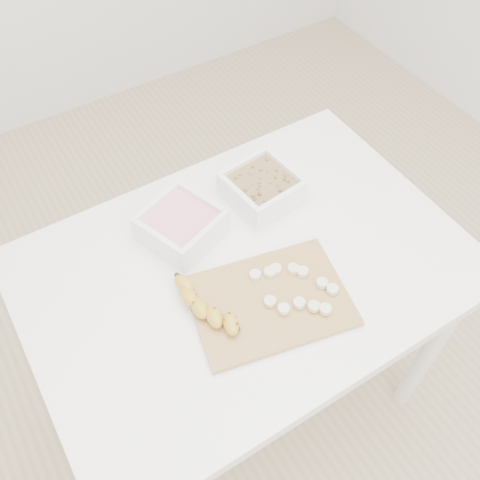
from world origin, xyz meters
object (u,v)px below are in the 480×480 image
table (246,288)px  bowl_granola (262,188)px  banana (206,307)px  bowl_yogurt (181,225)px  cutting_board (270,301)px

table → bowl_granola: bowl_granola is taller
banana → bowl_yogurt: bearing=72.4°
cutting_board → banana: (-0.13, 0.05, 0.02)m
table → bowl_granola: bearing=47.8°
table → cutting_board: cutting_board is taller
bowl_granola → cutting_board: (-0.15, -0.27, -0.03)m
bowl_yogurt → banana: bowl_yogurt is taller
table → bowl_yogurt: bowl_yogurt is taller
bowl_yogurt → bowl_granola: same height
bowl_granola → table: bearing=-132.2°
bowl_yogurt → bowl_granola: (0.22, 0.00, -0.00)m
bowl_yogurt → bowl_granola: 0.22m
table → cutting_board: (-0.01, -0.11, 0.10)m
cutting_board → table: bearing=83.8°
bowl_granola → bowl_yogurt: bearing=-179.7°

